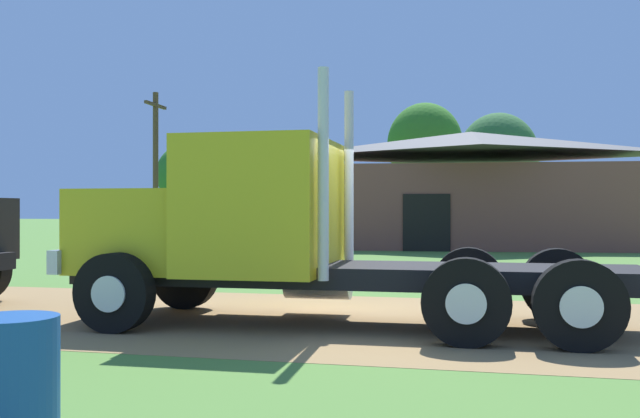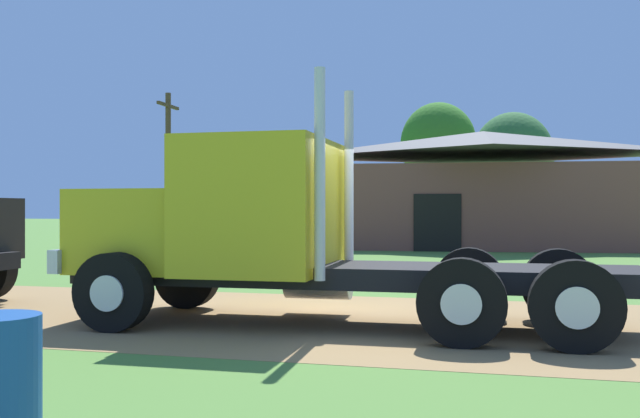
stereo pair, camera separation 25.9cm
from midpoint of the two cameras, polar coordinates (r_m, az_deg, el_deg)
ground_plane at (r=10.39m, az=3.07°, el=-8.89°), size 200.00×200.00×0.00m
dirt_track at (r=10.39m, az=3.07°, el=-8.86°), size 120.00×5.77×0.01m
truck_foreground_white at (r=10.13m, az=-3.60°, el=-2.01°), size 7.77×2.77×3.37m
shed_building at (r=31.74m, az=13.06°, el=1.40°), size 14.29×9.46×4.98m
utility_pole_near at (r=34.82m, az=-11.76°, el=3.60°), size 0.26×2.20×7.14m
tree_left at (r=51.21m, az=-9.61°, el=2.71°), size 3.68×3.68×6.11m
tree_mid at (r=44.91m, az=9.53°, el=5.09°), size 4.63×4.63×8.20m
tree_right at (r=51.20m, az=15.19°, el=4.05°), size 5.50×5.50×8.30m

